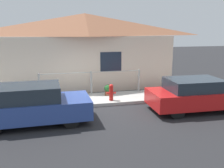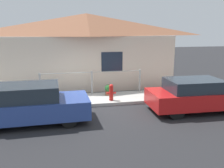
{
  "view_description": "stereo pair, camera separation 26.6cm",
  "coord_description": "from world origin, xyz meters",
  "views": [
    {
      "loc": [
        -1.68,
        -9.92,
        3.29
      ],
      "look_at": [
        0.7,
        0.3,
        0.9
      ],
      "focal_mm": 40.0,
      "sensor_mm": 36.0,
      "label": 1
    },
    {
      "loc": [
        -1.42,
        -9.98,
        3.29
      ],
      "look_at": [
        0.7,
        0.3,
        0.9
      ],
      "focal_mm": 40.0,
      "sensor_mm": 36.0,
      "label": 2
    }
  ],
  "objects": [
    {
      "name": "sidewalk",
      "position": [
        0.0,
        0.91,
        0.07
      ],
      "size": [
        24.0,
        1.81,
        0.14
      ],
      "color": "#B2AFA8",
      "rests_on": "ground_plane"
    },
    {
      "name": "potted_plant_near_hydrant",
      "position": [
        0.73,
        1.26,
        0.41
      ],
      "size": [
        0.35,
        0.35,
        0.51
      ],
      "color": "brown",
      "rests_on": "sidewalk"
    },
    {
      "name": "house",
      "position": [
        0.0,
        3.44,
        3.2
      ],
      "size": [
        9.57,
        2.23,
        4.01
      ],
      "color": "beige",
      "rests_on": "ground_plane"
    },
    {
      "name": "car_right",
      "position": [
        3.79,
        -1.28,
        0.66
      ],
      "size": [
        3.86,
        1.79,
        1.31
      ],
      "rotation": [
        0.0,
        0.0,
        -0.02
      ],
      "color": "red",
      "rests_on": "ground_plane"
    },
    {
      "name": "car_left",
      "position": [
        -2.5,
        -1.28,
        0.68
      ],
      "size": [
        3.94,
        1.82,
        1.38
      ],
      "rotation": [
        0.0,
        0.0,
        0.03
      ],
      "color": "#2D4793",
      "rests_on": "ground_plane"
    },
    {
      "name": "fence",
      "position": [
        0.0,
        1.66,
        0.76
      ],
      "size": [
        4.9,
        0.1,
        1.11
      ],
      "color": "#999993",
      "rests_on": "sidewalk"
    },
    {
      "name": "ground_plane",
      "position": [
        0.0,
        0.0,
        0.0
      ],
      "size": [
        60.0,
        60.0,
        0.0
      ],
      "primitive_type": "plane",
      "color": "#262628"
    },
    {
      "name": "fire_hydrant",
      "position": [
        0.69,
        0.4,
        0.53
      ],
      "size": [
        0.42,
        0.19,
        0.73
      ],
      "color": "red",
      "rests_on": "sidewalk"
    }
  ]
}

